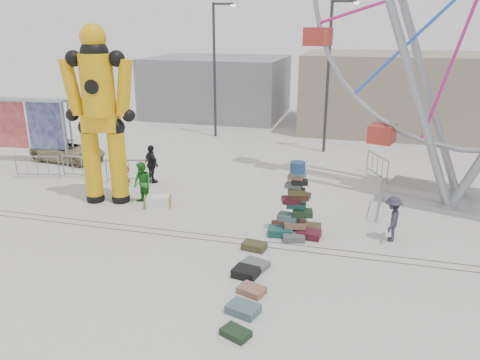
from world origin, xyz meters
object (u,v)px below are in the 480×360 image
(suitcase_tower, at_px, (295,214))
(barricade_dummy_a, at_px, (37,167))
(barricade_dummy_b, at_px, (82,167))
(pedestrian_black, at_px, (152,164))
(barricade_wheel_back, at_px, (377,166))
(parked_suv, at_px, (68,151))
(pedestrian_red, at_px, (123,176))
(pedestrian_green, at_px, (142,183))
(crash_test_dummy, at_px, (100,110))
(barricade_wheel_front, at_px, (380,199))
(pedestrian_grey, at_px, (392,219))
(barricade_dummy_c, at_px, (129,171))
(steamer_trunk, at_px, (158,202))
(banner_scaffold, at_px, (26,115))
(lamp_post_left, at_px, (216,64))
(lamp_post_right, at_px, (330,70))

(suitcase_tower, bearing_deg, barricade_dummy_a, 163.03)
(barricade_dummy_b, xyz_separation_m, pedestrian_black, (3.36, 0.34, 0.32))
(barricade_wheel_back, distance_m, parked_suv, 15.53)
(pedestrian_red, bearing_deg, barricade_dummy_b, 120.45)
(barricade_dummy_a, relative_size, parked_suv, 0.51)
(barricade_dummy_a, distance_m, pedestrian_green, 6.40)
(crash_test_dummy, bearing_deg, pedestrian_green, -6.03)
(barricade_wheel_front, bearing_deg, pedestrian_grey, -167.33)
(barricade_dummy_b, bearing_deg, barricade_dummy_a, -165.96)
(barricade_dummy_c, xyz_separation_m, pedestrian_green, (1.76, -2.19, 0.30))
(barricade_wheel_back, xyz_separation_m, pedestrian_red, (-10.31, -4.99, 0.23))
(steamer_trunk, relative_size, barricade_dummy_a, 0.48)
(steamer_trunk, bearing_deg, pedestrian_grey, -22.83)
(barricade_dummy_b, relative_size, barricade_wheel_back, 1.00)
(banner_scaffold, height_order, pedestrian_red, banner_scaffold)
(barricade_dummy_a, xyz_separation_m, pedestrian_red, (4.88, -0.87, 0.23))
(barricade_wheel_front, bearing_deg, banner_scaffold, 87.06)
(banner_scaffold, distance_m, parked_suv, 2.67)
(crash_test_dummy, height_order, pedestrian_grey, crash_test_dummy)
(pedestrian_black, bearing_deg, parked_suv, 15.11)
(barricade_wheel_front, bearing_deg, pedestrian_black, 88.80)
(barricade_dummy_b, distance_m, pedestrian_grey, 13.87)
(barricade_dummy_a, relative_size, barricade_dummy_b, 1.00)
(lamp_post_left, bearing_deg, lamp_post_right, -15.95)
(pedestrian_black, distance_m, pedestrian_grey, 10.73)
(steamer_trunk, height_order, pedestrian_green, pedestrian_green)
(barricade_wheel_front, height_order, pedestrian_grey, pedestrian_grey)
(pedestrian_red, relative_size, pedestrian_grey, 1.02)
(banner_scaffold, height_order, steamer_trunk, banner_scaffold)
(lamp_post_left, distance_m, barricade_wheel_front, 14.86)
(lamp_post_left, height_order, barricade_wheel_front, lamp_post_left)
(lamp_post_right, xyz_separation_m, lamp_post_left, (-7.00, 2.00, 0.00))
(steamer_trunk, bearing_deg, crash_test_dummy, 160.85)
(suitcase_tower, relative_size, steamer_trunk, 2.69)
(crash_test_dummy, relative_size, pedestrian_green, 4.17)
(pedestrian_red, distance_m, parked_suv, 6.37)
(lamp_post_left, height_order, barricade_dummy_a, lamp_post_left)
(lamp_post_left, relative_size, barricade_wheel_front, 4.00)
(steamer_trunk, xyz_separation_m, pedestrian_grey, (8.69, -0.76, 0.55))
(barricade_wheel_back, bearing_deg, pedestrian_red, -90.04)
(barricade_wheel_back, bearing_deg, barricade_dummy_b, -100.18)
(lamp_post_right, height_order, barricade_dummy_b, lamp_post_right)
(suitcase_tower, relative_size, barricade_dummy_c, 1.29)
(lamp_post_right, bearing_deg, pedestrian_grey, -74.05)
(barricade_wheel_front, bearing_deg, crash_test_dummy, 103.27)
(steamer_trunk, relative_size, barricade_wheel_back, 0.48)
(lamp_post_left, relative_size, barricade_dummy_c, 4.00)
(banner_scaffold, relative_size, barricade_dummy_b, 2.30)
(lamp_post_left, bearing_deg, barricade_dummy_c, -96.36)
(pedestrian_black, height_order, parked_suv, pedestrian_black)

